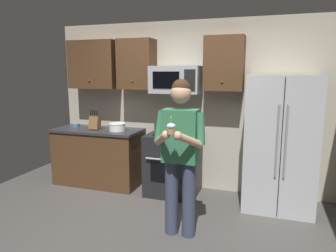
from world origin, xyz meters
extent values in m
plane|color=#474442|center=(0.00, 0.00, 0.00)|extent=(6.00, 6.00, 0.00)
cube|color=#B7AD99|center=(0.00, 1.75, 1.30)|extent=(4.40, 0.10, 2.60)
cube|color=black|center=(-0.15, 1.36, 0.46)|extent=(0.76, 0.66, 0.92)
cube|color=black|center=(-0.15, 1.02, 0.42)|extent=(0.48, 0.01, 0.28)
cylinder|color=#99999E|center=(-0.15, 1.00, 0.62)|extent=(0.60, 0.03, 0.03)
cylinder|color=black|center=(-0.33, 1.22, 0.93)|extent=(0.18, 0.18, 0.01)
cylinder|color=black|center=(0.03, 1.22, 0.93)|extent=(0.18, 0.18, 0.01)
cylinder|color=black|center=(-0.33, 1.50, 0.93)|extent=(0.18, 0.18, 0.01)
cylinder|color=black|center=(0.03, 1.50, 0.93)|extent=(0.18, 0.18, 0.01)
cube|color=#9EA0A5|center=(-0.15, 1.48, 1.72)|extent=(0.74, 0.40, 0.40)
cube|color=black|center=(-0.24, 1.28, 1.72)|extent=(0.40, 0.01, 0.24)
cube|color=black|center=(0.11, 1.28, 1.72)|extent=(0.16, 0.01, 0.30)
cube|color=#B7BABF|center=(1.35, 1.32, 0.90)|extent=(0.90, 0.72, 1.80)
cylinder|color=gray|center=(1.30, 0.94, 1.00)|extent=(0.02, 0.02, 0.90)
cylinder|color=gray|center=(1.40, 0.94, 1.00)|extent=(0.02, 0.02, 0.90)
cube|color=black|center=(1.35, 0.95, 0.90)|extent=(0.01, 0.01, 1.74)
cube|color=#4C301C|center=(-1.55, 1.53, 1.95)|extent=(0.80, 0.34, 0.76)
sphere|color=brown|center=(-1.55, 1.35, 1.70)|extent=(0.03, 0.03, 0.03)
cube|color=#4C301C|center=(-0.80, 1.53, 1.95)|extent=(0.55, 0.34, 0.76)
sphere|color=brown|center=(-0.80, 1.35, 1.70)|extent=(0.03, 0.03, 0.03)
cube|color=#4C301C|center=(0.55, 1.53, 1.95)|extent=(0.55, 0.34, 0.76)
sphere|color=brown|center=(0.55, 1.35, 1.70)|extent=(0.03, 0.03, 0.03)
cube|color=#4C301C|center=(-1.45, 1.38, 0.44)|extent=(1.40, 0.62, 0.88)
cube|color=#2D2D33|center=(-1.45, 1.38, 0.90)|extent=(1.44, 0.66, 0.04)
cube|color=brown|center=(-1.46, 1.33, 1.03)|extent=(0.16, 0.15, 0.24)
cylinder|color=black|center=(-1.52, 1.31, 1.19)|extent=(0.02, 0.04, 0.09)
cylinder|color=black|center=(-1.48, 1.31, 1.19)|extent=(0.02, 0.04, 0.09)
cylinder|color=black|center=(-1.44, 1.31, 1.19)|extent=(0.02, 0.04, 0.09)
cylinder|color=black|center=(-1.41, 1.31, 1.19)|extent=(0.02, 0.04, 0.09)
cylinder|color=white|center=(-1.07, 1.34, 0.98)|extent=(0.25, 0.25, 0.11)
torus|color=white|center=(-1.07, 1.34, 1.03)|extent=(0.26, 0.26, 0.02)
cylinder|color=#4C7299|center=(-1.88, 1.41, 0.95)|extent=(0.12, 0.12, 0.06)
torus|color=#4C7299|center=(-1.88, 1.41, 0.98)|extent=(0.13, 0.13, 0.01)
cylinder|color=#383F59|center=(0.19, 0.21, 0.43)|extent=(0.15, 0.15, 0.86)
cylinder|color=#383F59|center=(0.39, 0.21, 0.43)|extent=(0.15, 0.15, 0.86)
cube|color=#33724C|center=(0.29, 0.21, 1.15)|extent=(0.38, 0.22, 0.58)
sphere|color=tan|center=(0.29, 0.21, 1.61)|extent=(0.22, 0.22, 0.22)
sphere|color=#382314|center=(0.29, 0.22, 1.66)|extent=(0.20, 0.20, 0.20)
cylinder|color=#33724C|center=(0.06, 0.18, 1.25)|extent=(0.15, 0.18, 0.35)
cylinder|color=tan|center=(0.14, 0.02, 1.15)|extent=(0.26, 0.33, 0.21)
sphere|color=tan|center=(0.23, -0.11, 1.22)|extent=(0.09, 0.09, 0.09)
cylinder|color=#33724C|center=(0.51, 0.18, 1.25)|extent=(0.15, 0.18, 0.35)
cylinder|color=tan|center=(0.44, 0.02, 1.15)|extent=(0.26, 0.33, 0.21)
sphere|color=tan|center=(0.35, -0.11, 1.22)|extent=(0.09, 0.09, 0.09)
cylinder|color=#A87F56|center=(0.29, -0.13, 1.26)|extent=(0.08, 0.08, 0.06)
ellipsoid|color=silver|center=(0.29, -0.13, 1.31)|extent=(0.09, 0.09, 0.06)
cylinder|color=#4CBF66|center=(0.29, -0.13, 1.36)|extent=(0.01, 0.01, 0.06)
ellipsoid|color=#FFD159|center=(0.29, -0.13, 1.40)|extent=(0.01, 0.01, 0.02)
camera|label=1|loc=(1.18, -2.96, 1.83)|focal=33.09mm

